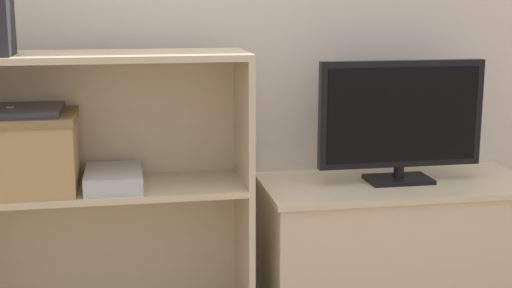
# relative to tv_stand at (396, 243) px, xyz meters

# --- Properties ---
(tv_stand) EXTENTS (0.95, 0.44, 0.46)m
(tv_stand) POSITION_rel_tv_stand_xyz_m (0.00, 0.00, 0.00)
(tv_stand) COLOR #CCB793
(tv_stand) RESTS_ON ground_plane
(tv) EXTENTS (0.58, 0.14, 0.42)m
(tv) POSITION_rel_tv_stand_xyz_m (0.00, -0.00, 0.45)
(tv) COLOR black
(tv) RESTS_ON tv_stand
(bookshelf_lower_tier) EXTENTS (0.95, 0.31, 0.50)m
(bookshelf_lower_tier) POSITION_rel_tv_stand_xyz_m (-1.02, 0.01, 0.09)
(bookshelf_lower_tier) COLOR #CCB793
(bookshelf_lower_tier) RESTS_ON ground_plane
(bookshelf_upper_tier) EXTENTS (0.95, 0.31, 0.42)m
(bookshelf_upper_tier) POSITION_rel_tv_stand_xyz_m (-1.02, 0.01, 0.54)
(bookshelf_upper_tier) COLOR #CCB793
(bookshelf_upper_tier) RESTS_ON bookshelf_lower_tier
(book_charcoal) EXTENTS (0.03, 0.16, 0.21)m
(book_charcoal) POSITION_rel_tv_stand_xyz_m (-1.25, -0.11, 0.79)
(book_charcoal) COLOR #232328
(book_charcoal) RESTS_ON bookshelf_upper_tier
(storage_basket_left) EXTENTS (0.38, 0.28, 0.24)m
(storage_basket_left) POSITION_rel_tv_stand_xyz_m (-1.26, -0.07, 0.40)
(storage_basket_left) COLOR tan
(storage_basket_left) RESTS_ON bookshelf_lower_tier
(laptop) EXTENTS (0.30, 0.24, 0.02)m
(laptop) POSITION_rel_tv_stand_xyz_m (-1.26, -0.07, 0.52)
(laptop) COLOR #2D2D33
(laptop) RESTS_ON storage_basket_left
(magazine_stack) EXTENTS (0.18, 0.26, 0.05)m
(magazine_stack) POSITION_rel_tv_stand_xyz_m (-0.97, -0.07, 0.30)
(magazine_stack) COLOR #B2B2B7
(magazine_stack) RESTS_ON bookshelf_lower_tier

